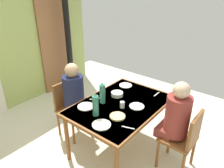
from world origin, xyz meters
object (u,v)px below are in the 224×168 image
person_far_diner (74,92)px  chair_far_diner (70,106)px  person_near_diner (176,115)px  dining_table (121,108)px  water_bottle_green_near (95,105)px  serving_bowl_center (117,94)px  chair_near_diner (184,138)px  water_bottle_green_far (102,93)px

person_far_diner → chair_far_diner: bearing=-90.0°
person_near_diner → person_far_diner: (-0.38, 1.40, 0.00)m
dining_table → chair_far_diner: 0.88m
water_bottle_green_near → dining_table: bearing=-11.2°
person_near_diner → serving_bowl_center: 0.88m
person_near_diner → water_bottle_green_near: person_near_diner is taller
chair_near_diner → person_near_diner: person_near_diner is taller
chair_near_diner → person_near_diner: size_ratio=1.13×
dining_table → chair_near_diner: bearing=-77.4°
dining_table → person_near_diner: size_ratio=1.79×
chair_near_diner → water_bottle_green_near: bearing=122.9°
chair_far_diner → serving_bowl_center: chair_far_diner is taller
chair_far_diner → serving_bowl_center: 0.80m
water_bottle_green_near → water_bottle_green_far: (0.28, 0.13, 0.00)m
water_bottle_green_near → serving_bowl_center: water_bottle_green_near is taller
chair_near_diner → person_far_diner: bearing=103.8°
chair_near_diner → chair_far_diner: same height
dining_table → person_near_diner: 0.73m
water_bottle_green_far → water_bottle_green_near: bearing=-155.0°
dining_table → person_near_diner: (0.19, -0.70, 0.10)m
dining_table → serving_bowl_center: size_ratio=8.11×
chair_near_diner → water_bottle_green_far: bearing=106.6°
person_far_diner → serving_bowl_center: person_far_diner is taller
dining_table → chair_far_diner: (-0.19, 0.84, -0.19)m
person_far_diner → water_bottle_green_far: 0.51m
water_bottle_green_near → water_bottle_green_far: water_bottle_green_far is taller
chair_near_diner → chair_far_diner: bearing=102.7°
chair_near_diner → serving_bowl_center: bearing=92.1°
dining_table → water_bottle_green_near: water_bottle_green_near is taller
water_bottle_green_near → serving_bowl_center: bearing=9.8°
serving_bowl_center → water_bottle_green_far: bearing=172.7°
person_near_diner → person_far_diner: 1.45m
water_bottle_green_near → serving_bowl_center: size_ratio=1.76×
chair_far_diner → person_near_diner: bearing=103.8°
person_near_diner → serving_bowl_center: person_near_diner is taller
person_near_diner → serving_bowl_center: (-0.04, 0.88, 0.00)m
chair_far_diner → water_bottle_green_far: size_ratio=2.89×
chair_far_diner → person_far_diner: 0.31m
person_far_diner → water_bottle_green_near: person_far_diner is taller
chair_far_diner → water_bottle_green_near: bearing=74.2°
chair_near_diner → person_far_diner: size_ratio=1.13×
serving_bowl_center → water_bottle_green_near: bearing=-170.2°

